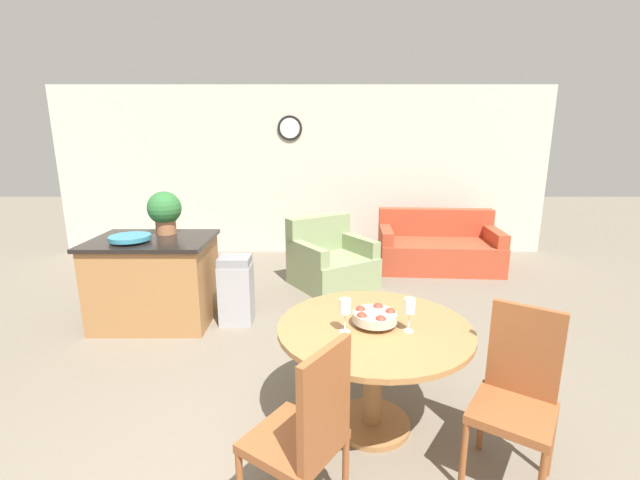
{
  "coord_description": "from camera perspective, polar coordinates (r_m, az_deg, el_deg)",
  "views": [
    {
      "loc": [
        0.29,
        -1.69,
        1.93
      ],
      "look_at": [
        0.29,
        2.33,
        0.94
      ],
      "focal_mm": 24.0,
      "sensor_mm": 36.0,
      "label": 1
    }
  ],
  "objects": [
    {
      "name": "wine_glass_left",
      "position": [
        2.66,
        3.26,
        -8.99
      ],
      "size": [
        0.07,
        0.07,
        0.22
      ],
      "color": "silver",
      "rests_on": "dining_table"
    },
    {
      "name": "armchair",
      "position": [
        5.64,
        1.31,
        -3.07
      ],
      "size": [
        1.25,
        1.24,
        0.88
      ],
      "rotation": [
        0.0,
        0.0,
        0.58
      ],
      "color": "gray",
      "rests_on": "ground_plane"
    },
    {
      "name": "trash_bin",
      "position": [
        4.58,
        -11.21,
        -6.56
      ],
      "size": [
        0.33,
        0.31,
        0.72
      ],
      "color": "#9E9EA3",
      "rests_on": "ground_plane"
    },
    {
      "name": "wall_back",
      "position": [
        7.09,
        -2.44,
        9.12
      ],
      "size": [
        8.0,
        0.09,
        2.7
      ],
      "color": "beige",
      "rests_on": "ground_plane"
    },
    {
      "name": "couch",
      "position": [
        6.61,
        15.32,
        -1.1
      ],
      "size": [
        1.78,
        1.08,
        0.84
      ],
      "rotation": [
        0.0,
        0.0,
        -0.07
      ],
      "color": "#B24228",
      "rests_on": "ground_plane"
    },
    {
      "name": "dining_chair_near_right",
      "position": [
        2.76,
        24.72,
        -17.66
      ],
      "size": [
        0.58,
        0.58,
        1.01
      ],
      "rotation": [
        0.0,
        0.0,
        8.82
      ],
      "color": "brown",
      "rests_on": "ground_plane"
    },
    {
      "name": "dining_table",
      "position": [
        2.9,
        7.09,
        -14.24
      ],
      "size": [
        1.25,
        1.25,
        0.74
      ],
      "color": "#9E6B3D",
      "rests_on": "ground_plane"
    },
    {
      "name": "wine_glass_right",
      "position": [
        2.71,
        11.77,
        -8.76
      ],
      "size": [
        0.07,
        0.07,
        0.22
      ],
      "color": "silver",
      "rests_on": "dining_table"
    },
    {
      "name": "teal_bowl",
      "position": [
        4.61,
        -24.11,
        0.25
      ],
      "size": [
        0.4,
        0.4,
        0.07
      ],
      "color": "teal",
      "rests_on": "kitchen_island"
    },
    {
      "name": "kitchen_island",
      "position": [
        4.82,
        -21.22,
        -5.02
      ],
      "size": [
        1.2,
        0.9,
        0.9
      ],
      "color": "#9E6B3D",
      "rests_on": "ground_plane"
    },
    {
      "name": "fruit_bowl",
      "position": [
        2.8,
        7.2,
        -10.07
      ],
      "size": [
        0.29,
        0.29,
        0.11
      ],
      "color": "#B7B29E",
      "rests_on": "dining_table"
    },
    {
      "name": "dining_chair_near_left",
      "position": [
        2.26,
        -1.92,
        -24.0
      ],
      "size": [
        0.58,
        0.58,
        1.01
      ],
      "rotation": [
        0.0,
        0.0,
        7.25
      ],
      "color": "brown",
      "rests_on": "ground_plane"
    },
    {
      "name": "potted_plant",
      "position": [
        4.82,
        -20.12,
        3.71
      ],
      "size": [
        0.35,
        0.35,
        0.45
      ],
      "color": "#A36642",
      "rests_on": "kitchen_island"
    }
  ]
}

